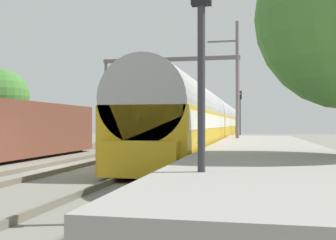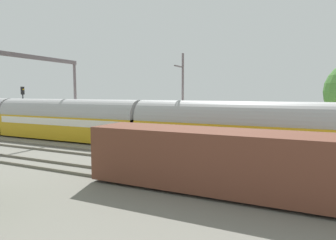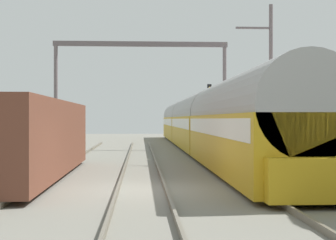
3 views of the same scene
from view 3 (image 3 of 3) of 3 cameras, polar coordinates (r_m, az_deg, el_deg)
ground at (r=15.96m, az=-2.94°, el=-7.78°), size 120.00×120.00×0.00m
track_far_west at (r=16.48m, az=-17.73°, el=-7.25°), size 1.52×60.00×0.16m
track_west at (r=15.95m, az=-2.94°, el=-7.49°), size 1.52×60.00×0.16m
track_east at (r=16.50m, az=11.84°, el=-7.24°), size 1.52×60.00×0.16m
passenger_train at (r=36.95m, az=3.46°, el=-0.22°), size 2.93×49.20×3.82m
freight_car at (r=19.71m, az=-15.20°, el=-1.98°), size 2.80×13.00×2.70m
person_crossing at (r=39.68m, az=5.73°, el=-1.56°), size 0.34×0.45×1.73m
railway_signal_far at (r=45.80m, az=4.61°, el=1.60°), size 0.36×0.30×5.29m
catenary_gantry at (r=37.76m, az=-3.02°, el=5.37°), size 12.75×0.28×7.86m
catenary_pole_east_mid at (r=26.59m, az=11.25°, el=4.34°), size 1.90×0.20×8.00m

